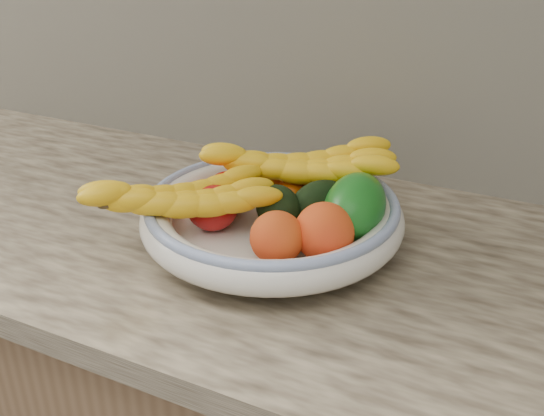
{
  "coord_description": "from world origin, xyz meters",
  "views": [
    {
      "loc": [
        0.35,
        0.94,
        1.36
      ],
      "look_at": [
        0.0,
        1.66,
        0.96
      ],
      "focal_mm": 40.0,
      "sensor_mm": 36.0,
      "label": 1
    }
  ],
  "objects_px": {
    "fruit_bowl": "(272,215)",
    "green_mango": "(355,207)",
    "banana_bunch_front": "(181,203)",
    "banana_bunch_back": "(297,171)"
  },
  "relations": [
    {
      "from": "fruit_bowl",
      "to": "green_mango",
      "type": "distance_m",
      "value": 0.12
    },
    {
      "from": "fruit_bowl",
      "to": "banana_bunch_front",
      "type": "bearing_deg",
      "value": -141.92
    },
    {
      "from": "banana_bunch_back",
      "to": "banana_bunch_front",
      "type": "height_order",
      "value": "banana_bunch_back"
    },
    {
      "from": "banana_bunch_front",
      "to": "green_mango",
      "type": "bearing_deg",
      "value": -19.36
    },
    {
      "from": "fruit_bowl",
      "to": "banana_bunch_front",
      "type": "xyz_separation_m",
      "value": [
        -0.1,
        -0.08,
        0.03
      ]
    },
    {
      "from": "fruit_bowl",
      "to": "banana_bunch_back",
      "type": "xyz_separation_m",
      "value": [
        0.0,
        0.08,
        0.04
      ]
    },
    {
      "from": "fruit_bowl",
      "to": "banana_bunch_back",
      "type": "height_order",
      "value": "banana_bunch_back"
    },
    {
      "from": "banana_bunch_back",
      "to": "green_mango",
      "type": "bearing_deg",
      "value": -51.4
    },
    {
      "from": "banana_bunch_back",
      "to": "fruit_bowl",
      "type": "bearing_deg",
      "value": -115.79
    },
    {
      "from": "fruit_bowl",
      "to": "green_mango",
      "type": "bearing_deg",
      "value": 11.55
    }
  ]
}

